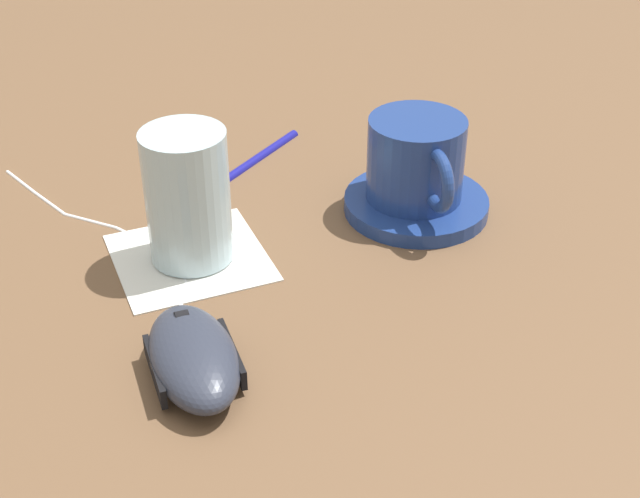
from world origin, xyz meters
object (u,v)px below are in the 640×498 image
object	(u,v)px
computer_mouse	(193,357)
drinking_glass	(188,196)
coffee_cup	(417,160)
pen	(248,161)
saucer	(416,204)

from	to	relation	value
computer_mouse	drinking_glass	xyz separation A→B (m)	(-0.14, 0.04, 0.04)
coffee_cup	drinking_glass	world-z (taller)	drinking_glass
drinking_glass	pen	bearing A→B (deg)	145.87
computer_mouse	pen	world-z (taller)	computer_mouse
computer_mouse	drinking_glass	world-z (taller)	drinking_glass
pen	drinking_glass	bearing A→B (deg)	-34.13
drinking_glass	pen	size ratio (longest dim) A/B	0.79
saucer	pen	distance (m)	0.17
saucer	pen	bearing A→B (deg)	-140.80
saucer	computer_mouse	xyz separation A→B (m)	(0.13, -0.23, 0.01)
saucer	coffee_cup	world-z (taller)	coffee_cup
drinking_glass	pen	world-z (taller)	drinking_glass
computer_mouse	pen	bearing A→B (deg)	154.98
saucer	drinking_glass	size ratio (longest dim) A/B	1.16
computer_mouse	drinking_glass	bearing A→B (deg)	165.13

